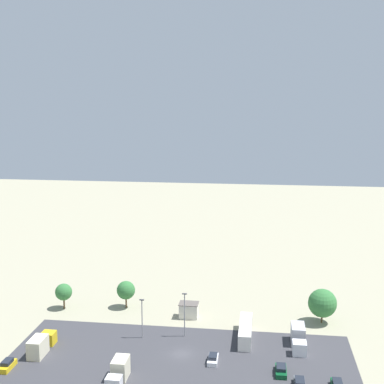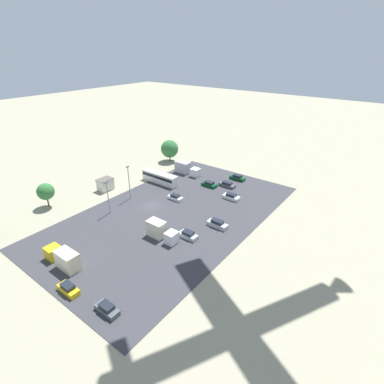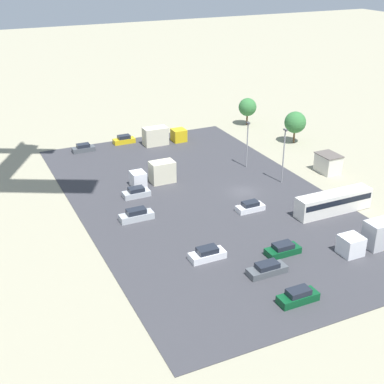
{
  "view_description": "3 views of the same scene",
  "coord_description": "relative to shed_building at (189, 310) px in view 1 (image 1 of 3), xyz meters",
  "views": [
    {
      "loc": [
        -14.03,
        90.8,
        46.6
      ],
      "look_at": [
        -4.42,
        18.8,
        33.81
      ],
      "focal_mm": 50.0,
      "sensor_mm": 36.0,
      "label": 1
    },
    {
      "loc": [
        46.22,
        47.47,
        36.22
      ],
      "look_at": [
        -4.23,
        9.14,
        4.94
      ],
      "focal_mm": 28.0,
      "sensor_mm": 36.0,
      "label": 2
    },
    {
      "loc": [
        -64.49,
        39.14,
        34.68
      ],
      "look_at": [
        -0.8,
        9.16,
        2.19
      ],
      "focal_mm": 50.0,
      "sensor_mm": 36.0,
      "label": 3
    }
  ],
  "objects": [
    {
      "name": "parked_truck_1",
      "position": [
        -22.53,
        10.69,
        0.07
      ],
      "size": [
        2.55,
        8.62,
        3.49
      ],
      "color": "silver",
      "rests_on": "ground"
    },
    {
      "name": "parked_car_4",
      "position": [
        -7.04,
        19.27,
        -0.94
      ],
      "size": [
        1.72,
        4.11,
        1.41
      ],
      "rotation": [
        0.0,
        0.0,
        3.14
      ],
      "color": "silver",
      "rests_on": "ground"
    },
    {
      "name": "tree_apron_far",
      "position": [
        28.42,
        -1.09,
        2.27
      ],
      "size": [
        3.77,
        3.77,
        5.78
      ],
      "color": "brown",
      "rests_on": "ground"
    },
    {
      "name": "parked_car_6",
      "position": [
        28.27,
        26.36,
        -0.86
      ],
      "size": [
        1.7,
        4.15,
        1.59
      ],
      "rotation": [
        0.0,
        0.0,
        3.14
      ],
      "color": "gold",
      "rests_on": "ground"
    },
    {
      "name": "tree_apron_mid",
      "position": [
        -28.12,
        -0.89,
        2.72
      ],
      "size": [
        5.97,
        5.97,
        7.32
      ],
      "color": "brown",
      "rests_on": "ground"
    },
    {
      "name": "light_pole_lot_edge",
      "position": [
        7.67,
        11.27,
        2.88
      ],
      "size": [
        0.9,
        0.28,
        7.96
      ],
      "color": "gray",
      "rests_on": "ground"
    },
    {
      "name": "ground_plane",
      "position": [
        -1.04,
        16.91,
        -1.61
      ],
      "size": [
        400.0,
        400.0,
        0.0
      ],
      "primitive_type": "plane",
      "color": "gray"
    },
    {
      "name": "light_pole_lot_centre",
      "position": [
        -0.48,
        9.49,
        3.37
      ],
      "size": [
        0.9,
        0.28,
        8.93
      ],
      "color": "gray",
      "rests_on": "ground"
    },
    {
      "name": "parking_lot_surface",
      "position": [
        -1.04,
        23.78,
        -1.57
      ],
      "size": [
        62.71,
        36.69,
        0.08
      ],
      "color": "#38383D",
      "rests_on": "ground"
    },
    {
      "name": "parked_car_0",
      "position": [
        -18.98,
        21.76,
        -0.92
      ],
      "size": [
        1.87,
        4.41,
        1.46
      ],
      "color": "#0C4723",
      "rests_on": "ground"
    },
    {
      "name": "parked_truck_0",
      "position": [
        7.88,
        27.91,
        0.06
      ],
      "size": [
        2.47,
        7.15,
        3.47
      ],
      "color": "silver",
      "rests_on": "ground"
    },
    {
      "name": "tree_near_shed",
      "position": [
        14.76,
        -3.52,
        2.48
      ],
      "size": [
        4.13,
        4.13,
        6.16
      ],
      "color": "brown",
      "rests_on": "ground"
    },
    {
      "name": "bus",
      "position": [
        -12.45,
        8.86,
        0.1
      ],
      "size": [
        2.46,
        11.83,
        3.03
      ],
      "color": "silver",
      "rests_on": "ground"
    },
    {
      "name": "parked_car_8",
      "position": [
        -21.88,
        25.89,
        -0.93
      ],
      "size": [
        1.8,
        4.75,
        1.43
      ],
      "color": "#4C5156",
      "rests_on": "ground"
    },
    {
      "name": "parked_truck_2",
      "position": [
        24.91,
        19.79,
        0.02
      ],
      "size": [
        2.54,
        8.4,
        3.39
      ],
      "rotation": [
        0.0,
        0.0,
        3.14
      ],
      "color": "gold",
      "rests_on": "ground"
    },
    {
      "name": "shed_building",
      "position": [
        0.0,
        0.0,
        0.0
      ],
      "size": [
        4.16,
        3.19,
        3.2
      ],
      "color": "silver",
      "rests_on": "ground"
    }
  ]
}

